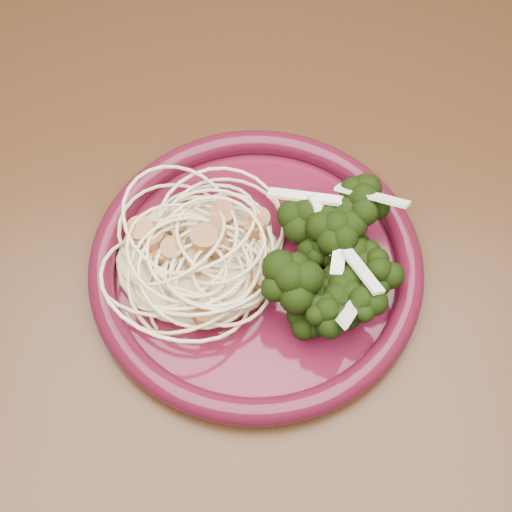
% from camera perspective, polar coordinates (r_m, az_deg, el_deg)
% --- Properties ---
extents(dining_table, '(1.20, 0.80, 0.75)m').
position_cam_1_polar(dining_table, '(0.60, 5.44, -11.63)').
color(dining_table, '#472814').
rests_on(dining_table, ground).
extents(dinner_plate, '(0.25, 0.25, 0.02)m').
position_cam_1_polar(dinner_plate, '(0.52, 0.00, -0.61)').
color(dinner_plate, '#540F22').
rests_on(dinner_plate, dining_table).
extents(spaghetti_pile, '(0.13, 0.11, 0.03)m').
position_cam_1_polar(spaghetti_pile, '(0.52, -4.64, 0.13)').
color(spaghetti_pile, beige).
rests_on(spaghetti_pile, dinner_plate).
extents(scallop_cluster, '(0.11, 0.11, 0.04)m').
position_cam_1_polar(scallop_cluster, '(0.49, -4.90, 2.06)').
color(scallop_cluster, '#A36D40').
rests_on(scallop_cluster, spaghetti_pile).
extents(broccoli_pile, '(0.08, 0.13, 0.05)m').
position_cam_1_polar(broccoli_pile, '(0.51, 5.77, 0.23)').
color(broccoli_pile, black).
rests_on(broccoli_pile, dinner_plate).
extents(onion_garnish, '(0.06, 0.08, 0.05)m').
position_cam_1_polar(onion_garnish, '(0.48, 6.06, 1.95)').
color(onion_garnish, white).
rests_on(onion_garnish, broccoli_pile).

